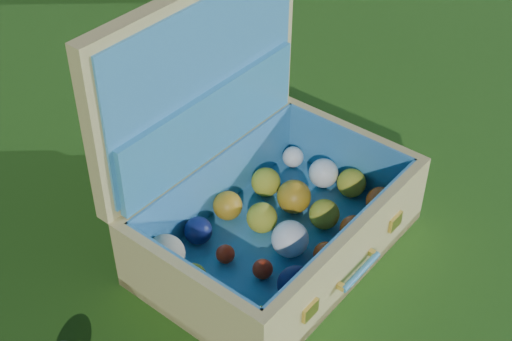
# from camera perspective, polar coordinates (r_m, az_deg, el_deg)

# --- Properties ---
(ground) EXTENTS (60.00, 60.00, 0.00)m
(ground) POSITION_cam_1_polar(r_m,az_deg,el_deg) (1.76, 2.84, -0.41)
(ground) COLOR #215114
(ground) RESTS_ON ground
(suitcase) EXTENTS (0.66, 0.55, 0.56)m
(suitcase) POSITION_cam_1_polar(r_m,az_deg,el_deg) (1.49, -0.23, -0.99)
(suitcase) COLOR tan
(suitcase) RESTS_ON ground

